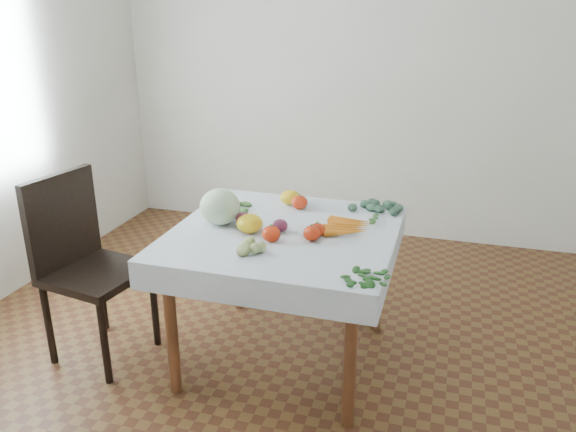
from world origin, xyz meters
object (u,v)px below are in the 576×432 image
Objects in this scene: cabbage at (220,207)px; heirloom_back at (290,197)px; chair at (82,255)px; carrot_bunch at (348,226)px; table at (284,249)px.

heirloom_back is at bearing 57.25° from cabbage.
chair reaches higher than heirloom_back.
chair is 1.42m from carrot_bunch.
heirloom_back is at bearing 102.27° from table.
table is 0.40m from cabbage.
heirloom_back is 0.44× the size of carrot_bunch.
heirloom_back is (-0.09, 0.40, 0.14)m from table.
cabbage is (0.71, 0.23, 0.27)m from chair.
table is 8.48× the size of heirloom_back.
chair is at bearing -161.87° from cabbage.
table is 0.43m from heirloom_back.
chair is 3.80× the size of carrot_bunch.
chair is 1.18m from heirloom_back.
cabbage is at bearing 18.13° from chair.
carrot_bunch is (0.39, -0.29, -0.02)m from heirloom_back.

